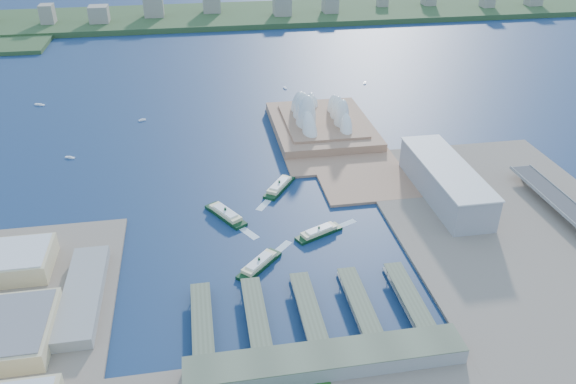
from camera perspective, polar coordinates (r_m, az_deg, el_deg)
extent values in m
plane|color=#0D2341|center=(517.11, -1.18, -6.87)|extent=(3000.00, 3000.00, 0.00)
cube|color=gray|center=(560.36, 24.91, -6.66)|extent=(240.00, 500.00, 3.00)
cube|color=#9C7155|center=(756.16, 3.94, 5.76)|extent=(135.00, 220.00, 3.00)
cube|color=#2D4926|center=(1424.24, -7.41, 17.31)|extent=(2200.00, 260.00, 12.00)
cube|color=gray|center=(623.19, 15.67, 1.05)|extent=(45.00, 155.00, 35.00)
cube|color=gray|center=(413.94, 3.90, -16.71)|extent=(200.00, 28.00, 12.00)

